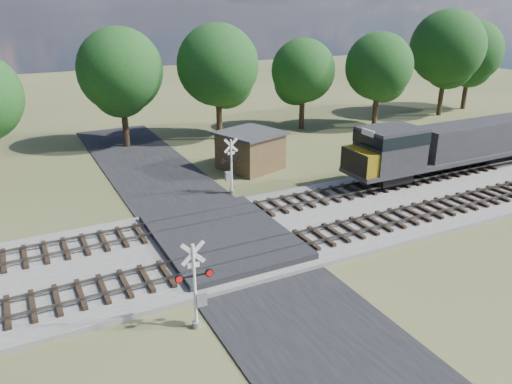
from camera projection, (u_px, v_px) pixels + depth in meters
ground at (225, 246)px, 27.67m from camera, size 160.00×160.00×0.00m
ballast_bed at (364, 209)px, 32.27m from camera, size 140.00×10.00×0.30m
road at (225, 246)px, 27.65m from camera, size 7.00×60.00×0.08m
crossing_panel at (222, 238)px, 27.97m from camera, size 7.00×9.00×0.62m
track_near at (293, 243)px, 27.18m from camera, size 140.00×2.60×0.33m
track_far at (252, 210)px, 31.33m from camera, size 140.00×2.60×0.33m
crossing_signal_near at (197, 293)px, 20.26m from camera, size 1.61×0.36×4.00m
crossing_signal_far at (230, 171)px, 34.48m from camera, size 1.64×0.35×4.06m
equipment_shed at (250, 150)px, 39.92m from camera, size 5.62×5.62×3.04m
treeline at (195, 68)px, 44.34m from camera, size 78.33×12.08×11.94m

